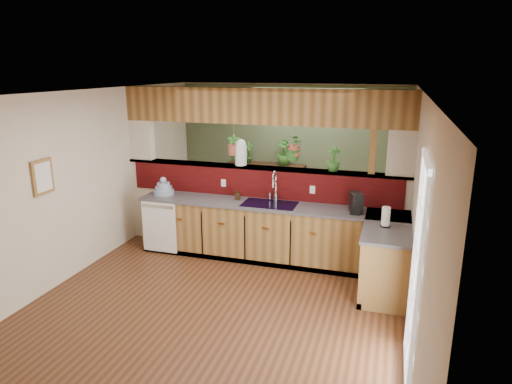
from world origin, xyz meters
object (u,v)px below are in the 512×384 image
(soap_dispenser, at_px, (238,194))
(coffee_maker, at_px, (356,204))
(faucet, at_px, (275,185))
(dish_stack, at_px, (164,189))
(paper_towel, at_px, (386,217))
(glass_jar, at_px, (241,152))
(shelving_console, at_px, (266,189))

(soap_dispenser, bearing_deg, coffee_maker, -4.36)
(faucet, xyz_separation_m, dish_stack, (-1.83, -0.14, -0.17))
(soap_dispenser, bearing_deg, paper_towel, -15.35)
(coffee_maker, distance_m, paper_towel, 0.64)
(faucet, xyz_separation_m, glass_jar, (-0.62, 0.22, 0.44))
(dish_stack, relative_size, soap_dispenser, 1.92)
(faucet, relative_size, soap_dispenser, 2.82)
(dish_stack, distance_m, paper_towel, 3.54)
(faucet, height_order, dish_stack, faucet)
(dish_stack, xyz_separation_m, paper_towel, (3.50, -0.55, 0.04))
(paper_towel, height_order, shelving_console, paper_towel)
(soap_dispenser, height_order, coffee_maker, coffee_maker)
(paper_towel, xyz_separation_m, glass_jar, (-2.29, 0.91, 0.57))
(faucet, distance_m, shelving_console, 2.34)
(faucet, height_order, soap_dispenser, faucet)
(dish_stack, distance_m, soap_dispenser, 1.25)
(soap_dispenser, bearing_deg, shelving_console, 94.14)
(dish_stack, distance_m, glass_jar, 1.40)
(paper_towel, bearing_deg, coffee_maker, 131.46)
(soap_dispenser, bearing_deg, faucet, 6.92)
(glass_jar, xyz_separation_m, shelving_console, (-0.12, 1.90, -1.10))
(soap_dispenser, bearing_deg, glass_jar, 98.10)
(soap_dispenser, bearing_deg, dish_stack, -176.88)
(coffee_maker, relative_size, glass_jar, 0.70)
(glass_jar, bearing_deg, coffee_maker, -12.99)
(dish_stack, height_order, paper_towel, dish_stack)
(soap_dispenser, xyz_separation_m, coffee_maker, (1.83, -0.14, 0.05))
(shelving_console, bearing_deg, paper_towel, -46.17)
(dish_stack, distance_m, shelving_console, 2.56)
(coffee_maker, xyz_separation_m, glass_jar, (-1.87, 0.43, 0.57))
(soap_dispenser, distance_m, shelving_console, 2.25)
(coffee_maker, bearing_deg, soap_dispenser, 157.75)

